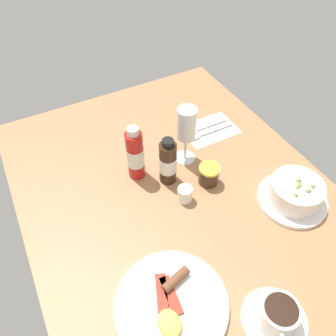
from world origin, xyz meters
TOP-DOWN VIEW (x-y plane):
  - ground_plane at (0.00, 0.00)cm, footprint 110.00×84.00cm
  - porridge_bowl at (-16.96, -26.59)cm, footprint 19.04×19.04cm
  - cutlery_setting at (19.14, -22.40)cm, footprint 12.70×17.97cm
  - coffee_cup at (-39.56, -1.30)cm, footprint 14.10×14.10cm
  - creamer_jug at (-2.48, -0.56)cm, footprint 4.13×5.04cm
  - wine_glass at (11.60, -8.78)cm, footprint 6.42×6.42cm
  - jam_jar at (0.13, -9.93)cm, footprint 6.05×6.05cm
  - sauce_bottle_brown at (6.34, -0.12)cm, footprint 5.04×5.04cm
  - sauce_bottle_red at (12.31, 7.18)cm, footprint 5.00×5.00cm
  - breakfast_plate at (-26.55, 16.58)cm, footprint 25.07×25.07cm

SIDE VIEW (x-z plane):
  - ground_plane at x=0.00cm, z-range -3.00..0.00cm
  - cutlery_setting at x=19.14cm, z-range -0.19..0.71cm
  - breakfast_plate at x=-26.55cm, z-range -0.94..2.76cm
  - creamer_jug at x=-2.48cm, z-range -0.20..4.99cm
  - jam_jar at x=0.13cm, z-range 0.03..5.96cm
  - coffee_cup at x=-39.56cm, z-range -0.33..6.35cm
  - porridge_bowl at x=-16.96cm, z-range -0.32..7.68cm
  - sauce_bottle_brown at x=6.34cm, z-range -0.68..14.77cm
  - sauce_bottle_red at x=12.31cm, z-range -0.79..17.10cm
  - wine_glass at x=11.60cm, z-range 3.42..22.12cm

